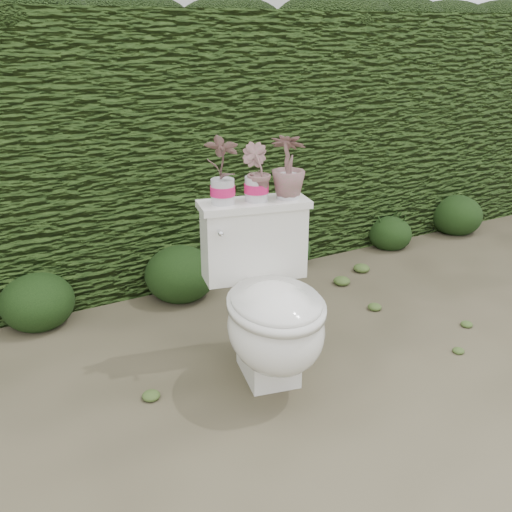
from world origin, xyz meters
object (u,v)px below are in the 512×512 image
potted_plant_left (222,171)px  potted_plant_center (256,174)px  potted_plant_right (288,168)px  toilet (270,308)px

potted_plant_left → potted_plant_center: size_ratio=1.22×
potted_plant_right → potted_plant_left: bearing=27.1°
potted_plant_right → toilet: bearing=83.1°
potted_plant_center → potted_plant_right: potted_plant_right is taller
potted_plant_left → potted_plant_right: size_ratio=1.06×
toilet → potted_plant_left: potted_plant_left is taller
potted_plant_left → potted_plant_right: (0.30, -0.06, -0.01)m
toilet → potted_plant_center: 0.59m
potted_plant_left → potted_plant_right: potted_plant_left is taller
toilet → potted_plant_left: (-0.09, 0.26, 0.57)m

